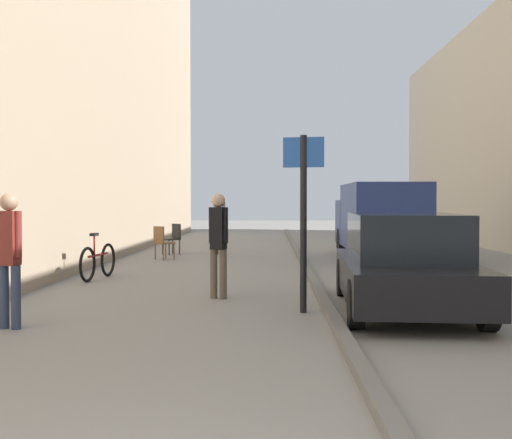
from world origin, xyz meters
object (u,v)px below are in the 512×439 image
object	(u,v)px
pedestrian_mid_block	(219,220)
bicycle_leaning	(98,261)
delivery_van	(380,219)
cafe_chair_by_doorway	(173,237)
pedestrian_far_crossing	(218,238)
cafe_chair_near_window	(162,240)
street_sign_post	(303,207)
pedestrian_main_foreground	(9,251)
parked_car	(404,263)

from	to	relation	value
pedestrian_mid_block	bicycle_leaning	distance (m)	6.59
delivery_van	cafe_chair_by_doorway	distance (m)	6.32
pedestrian_far_crossing	cafe_chair_by_doorway	distance (m)	9.13
cafe_chair_near_window	street_sign_post	bearing A→B (deg)	-24.28
pedestrian_main_foreground	cafe_chair_by_doorway	bearing A→B (deg)	101.15
delivery_van	pedestrian_main_foreground	bearing A→B (deg)	-123.48
pedestrian_main_foreground	bicycle_leaning	size ratio (longest dim) A/B	0.99
street_sign_post	cafe_chair_near_window	size ratio (longest dim) A/B	2.77
bicycle_leaning	cafe_chair_by_doorway	size ratio (longest dim) A/B	1.87
bicycle_leaning	parked_car	bearing A→B (deg)	-25.13
bicycle_leaning	cafe_chair_near_window	world-z (taller)	bicycle_leaning
bicycle_leaning	cafe_chair_near_window	size ratio (longest dim) A/B	1.87
pedestrian_mid_block	street_sign_post	bearing A→B (deg)	99.40
parked_car	cafe_chair_by_doorway	world-z (taller)	parked_car
pedestrian_far_crossing	cafe_chair_by_doorway	size ratio (longest dim) A/B	1.88
bicycle_leaning	delivery_van	bearing A→B (deg)	42.53
pedestrian_mid_block	pedestrian_far_crossing	distance (m)	8.84
pedestrian_main_foreground	delivery_van	size ratio (longest dim) A/B	0.35
delivery_van	cafe_chair_near_window	distance (m)	6.12
street_sign_post	bicycle_leaning	bearing A→B (deg)	-34.13
pedestrian_main_foreground	street_sign_post	size ratio (longest dim) A/B	0.67
parked_car	cafe_chair_near_window	bearing A→B (deg)	125.15
pedestrian_far_crossing	cafe_chair_by_doorway	world-z (taller)	pedestrian_far_crossing
cafe_chair_near_window	cafe_chair_by_doorway	world-z (taller)	same
bicycle_leaning	cafe_chair_near_window	bearing A→B (deg)	90.46
pedestrian_far_crossing	delivery_van	distance (m)	8.18
delivery_van	parked_car	bearing A→B (deg)	-97.51
pedestrian_main_foreground	bicycle_leaning	distance (m)	5.19
cafe_chair_by_doorway	pedestrian_far_crossing	bearing A→B (deg)	151.66
pedestrian_main_foreground	cafe_chair_by_doorway	size ratio (longest dim) A/B	1.85
pedestrian_far_crossing	cafe_chair_near_window	bearing A→B (deg)	129.13
bicycle_leaning	pedestrian_far_crossing	bearing A→B (deg)	-35.18
pedestrian_main_foreground	cafe_chair_near_window	bearing A→B (deg)	100.98
parked_car	cafe_chair_near_window	size ratio (longest dim) A/B	4.57
pedestrian_far_crossing	parked_car	xyz separation A→B (m)	(2.87, -1.09, -0.31)
parked_car	pedestrian_main_foreground	bearing A→B (deg)	-161.33
cafe_chair_by_doorway	parked_car	bearing A→B (deg)	164.81
pedestrian_mid_block	cafe_chair_near_window	xyz separation A→B (m)	(-1.46, -1.83, -0.52)
street_sign_post	cafe_chair_by_doorway	distance (m)	10.78
pedestrian_mid_block	street_sign_post	distance (m)	10.32
delivery_van	parked_car	xyz separation A→B (m)	(-1.06, -8.26, -0.44)
pedestrian_main_foreground	parked_car	size ratio (longest dim) A/B	0.40
pedestrian_mid_block	parked_car	world-z (taller)	pedestrian_mid_block
pedestrian_main_foreground	pedestrian_far_crossing	world-z (taller)	pedestrian_far_crossing
pedestrian_main_foreground	cafe_chair_near_window	distance (m)	9.56
delivery_van	cafe_chair_by_doorway	xyz separation A→B (m)	(-6.06, 1.69, -0.60)
pedestrian_mid_block	delivery_van	xyz separation A→B (m)	(4.63, -1.64, 0.08)
delivery_van	cafe_chair_near_window	world-z (taller)	delivery_van
street_sign_post	pedestrian_far_crossing	bearing A→B (deg)	-34.42
pedestrian_mid_block	bicycle_leaning	bearing A→B (deg)	69.70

